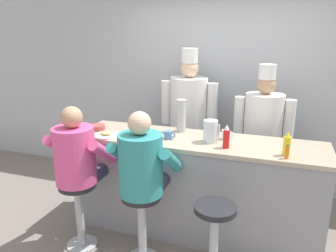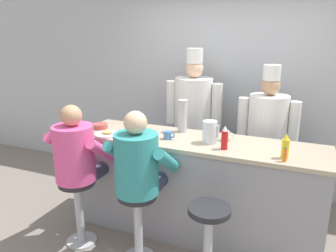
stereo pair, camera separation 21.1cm
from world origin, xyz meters
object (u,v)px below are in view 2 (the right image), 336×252
hot_sauce_bottle_orange (285,155)px  breakfast_plate (107,134)px  diner_seated_teal (138,168)px  coffee_mug_white (226,136)px  mustard_bottle_yellow (285,147)px  diner_seated_pink (77,158)px  ketchup_bottle_red (225,138)px  water_pitcher_clear (210,132)px  cook_in_whites_near (193,116)px  cup_stack_steel (183,116)px  coffee_mug_blue (168,135)px  empty_stool_round (208,232)px  cereal_bowl (100,126)px  cook_in_whites_far (267,134)px

hot_sauce_bottle_orange → breakfast_plate: size_ratio=0.49×
diner_seated_teal → coffee_mug_white: bearing=49.0°
coffee_mug_white → mustard_bottle_yellow: bearing=-25.4°
hot_sauce_bottle_orange → diner_seated_pink: size_ratio=0.09×
ketchup_bottle_red → water_pitcher_clear: bearing=145.6°
diner_seated_pink → hot_sauce_bottle_orange: bearing=10.7°
coffee_mug_white → cook_in_whites_near: 1.02m
water_pitcher_clear → cup_stack_steel: size_ratio=0.62×
water_pitcher_clear → coffee_mug_blue: bearing=-173.4°
coffee_mug_blue → hot_sauce_bottle_orange: bearing=-8.6°
diner_seated_pink → empty_stool_round: size_ratio=2.07×
water_pitcher_clear → cereal_bowl: water_pitcher_clear is taller
mustard_bottle_yellow → cereal_bowl: size_ratio=1.32×
diner_seated_teal → empty_stool_round: bearing=-2.8°
hot_sauce_bottle_orange → diner_seated_pink: bearing=-169.3°
mustard_bottle_yellow → ketchup_bottle_red: bearing=177.8°
cereal_bowl → cook_in_whites_near: (0.78, 0.94, -0.03)m
breakfast_plate → cup_stack_steel: cup_stack_steel is taller
hot_sauce_bottle_orange → breakfast_plate: bearing=178.6°
ketchup_bottle_red → diner_seated_teal: size_ratio=0.16×
mustard_bottle_yellow → coffee_mug_white: size_ratio=1.79×
coffee_mug_blue → cook_in_whites_near: 0.99m
diner_seated_teal → coffee_mug_blue: bearing=83.3°
cup_stack_steel → empty_stool_round: size_ratio=0.50×
cook_in_whites_near → cook_in_whites_far: cook_in_whites_near is taller
ketchup_bottle_red → cup_stack_steel: (-0.55, 0.36, 0.07)m
hot_sauce_bottle_orange → diner_seated_teal: bearing=-163.6°
cereal_bowl → cup_stack_steel: bearing=15.2°
ketchup_bottle_red → cook_in_whites_far: (0.28, 0.90, -0.19)m
hot_sauce_bottle_orange → breakfast_plate: (-1.75, 0.04, -0.05)m
coffee_mug_blue → ketchup_bottle_red: bearing=-6.8°
coffee_mug_white → cup_stack_steel: 0.53m
coffee_mug_blue → cup_stack_steel: cup_stack_steel is taller
ketchup_bottle_red → breakfast_plate: 1.23m
ketchup_bottle_red → diner_seated_teal: 0.83m
cup_stack_steel → water_pitcher_clear: bearing=-33.1°
water_pitcher_clear → cook_in_whites_near: (-0.48, 0.94, -0.11)m
hot_sauce_bottle_orange → cook_in_whites_far: 1.05m
water_pitcher_clear → cup_stack_steel: cup_stack_steel is taller
diner_seated_teal → cook_in_whites_far: cook_in_whites_far is taller
cook_in_whites_near → cook_in_whites_far: 0.95m
mustard_bottle_yellow → breakfast_plate: (-1.75, -0.04, -0.09)m
coffee_mug_white → diner_seated_pink: bearing=-151.2°
cook_in_whites_far → breakfast_plate: bearing=-147.3°
coffee_mug_white → empty_stool_round: size_ratio=0.18×
cereal_bowl → diner_seated_pink: (0.11, -0.57, -0.15)m
cereal_bowl → cook_in_whites_far: bearing=24.6°
mustard_bottle_yellow → water_pitcher_clear: (-0.70, 0.14, 0.01)m
cook_in_whites_near → mustard_bottle_yellow: bearing=-42.4°
water_pitcher_clear → coffee_mug_blue: water_pitcher_clear is taller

